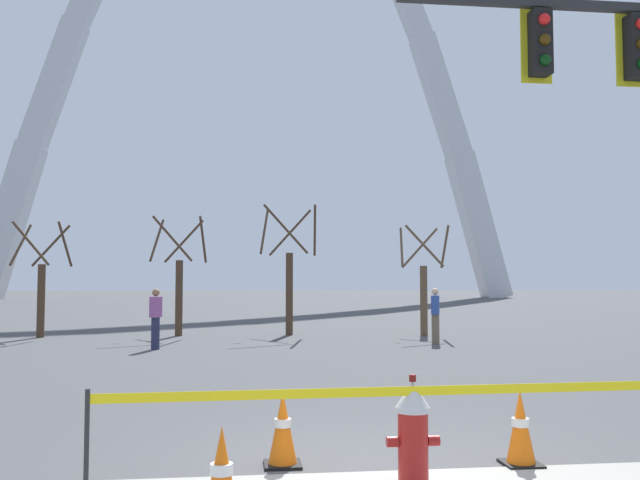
{
  "coord_description": "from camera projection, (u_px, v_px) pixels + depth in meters",
  "views": [
    {
      "loc": [
        -1.31,
        -6.53,
        1.8
      ],
      "look_at": [
        0.05,
        5.0,
        2.5
      ],
      "focal_mm": 38.06,
      "sensor_mm": 36.0,
      "label": 1
    }
  ],
  "objects": [
    {
      "name": "ground_plane",
      "position": [
        375.0,
        468.0,
        6.52
      ],
      "size": [
        240.0,
        240.0,
        0.0
      ],
      "primitive_type": "plane",
      "color": "#474749"
    },
    {
      "name": "fire_hydrant",
      "position": [
        413.0,
        436.0,
        5.84
      ],
      "size": [
        0.46,
        0.48,
        0.99
      ],
      "color": "#5E0F0D",
      "rests_on": "ground"
    },
    {
      "name": "caution_tape_barrier",
      "position": [
        431.0,
        415.0,
        5.81
      ],
      "size": [
        5.72,
        0.21,
        0.94
      ],
      "color": "#232326",
      "rests_on": "ground"
    },
    {
      "name": "traffic_cone_by_hydrant",
      "position": [
        222.0,
        477.0,
        4.99
      ],
      "size": [
        0.36,
        0.36,
        0.73
      ],
      "color": "black",
      "rests_on": "ground"
    },
    {
      "name": "traffic_cone_mid_sidewalk",
      "position": [
        283.0,
        429.0,
        6.61
      ],
      "size": [
        0.36,
        0.36,
        0.73
      ],
      "color": "black",
      "rests_on": "ground"
    },
    {
      "name": "traffic_cone_curb_edge",
      "position": [
        520.0,
        428.0,
        6.64
      ],
      "size": [
        0.36,
        0.36,
        0.73
      ],
      "color": "black",
      "rests_on": "ground"
    },
    {
      "name": "monument_arch",
      "position": [
        254.0,
        71.0,
        70.76
      ],
      "size": [
        54.66,
        2.61,
        54.39
      ],
      "color": "silver",
      "rests_on": "ground"
    },
    {
      "name": "tree_far_left",
      "position": [
        41.0,
        286.0,
        21.64
      ],
      "size": [
        1.7,
        1.71,
        3.66
      ],
      "color": "#473323",
      "rests_on": "ground"
    },
    {
      "name": "tree_left_mid",
      "position": [
        179.0,
        283.0,
        22.26
      ],
      "size": [
        1.8,
        1.81,
        3.89
      ],
      "color": "#473323",
      "rests_on": "ground"
    },
    {
      "name": "tree_center_left",
      "position": [
        289.0,
        278.0,
        22.61
      ],
      "size": [
        1.98,
        1.99,
        4.29
      ],
      "color": "#473323",
      "rests_on": "ground"
    },
    {
      "name": "tree_center_right",
      "position": [
        423.0,
        287.0,
        22.28
      ],
      "size": [
        1.67,
        1.68,
        3.61
      ],
      "color": "brown",
      "rests_on": "ground"
    },
    {
      "name": "pedestrian_walking_left",
      "position": [
        156.0,
        318.0,
        17.82
      ],
      "size": [
        0.31,
        0.39,
        1.59
      ],
      "color": "#232847",
      "rests_on": "ground"
    },
    {
      "name": "pedestrian_standing_center",
      "position": [
        435.0,
        315.0,
        19.34
      ],
      "size": [
        0.32,
        0.39,
        1.59
      ],
      "color": "brown",
      "rests_on": "ground"
    }
  ]
}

